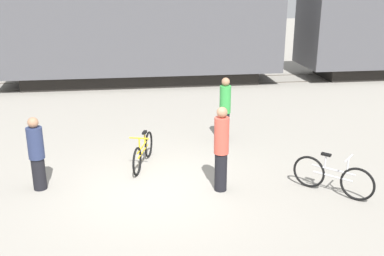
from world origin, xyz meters
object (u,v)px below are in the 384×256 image
at_px(person_in_red, 221,149).
at_px(bicycle_silver, 332,177).
at_px(person_in_navy, 37,154).
at_px(bicycle_yellow, 143,152).
at_px(person_in_green, 225,109).
at_px(freight_train, 140,21).

bearing_deg(person_in_red, bicycle_silver, -116.92).
bearing_deg(person_in_navy, person_in_red, 93.10).
distance_m(bicycle_yellow, bicycle_silver, 4.31).
relative_size(person_in_green, person_in_navy, 1.11).
bearing_deg(person_in_green, person_in_red, 51.77).
height_order(bicycle_yellow, person_in_green, person_in_green).
distance_m(bicycle_yellow, person_in_green, 2.72).
height_order(bicycle_silver, person_in_navy, person_in_navy).
xyz_separation_m(freight_train, person_in_green, (2.00, -7.51, -1.66)).
xyz_separation_m(bicycle_yellow, person_in_navy, (-2.22, -0.96, 0.45)).
bearing_deg(bicycle_silver, person_in_green, 114.63).
relative_size(bicycle_silver, person_in_navy, 0.80).
height_order(bicycle_yellow, bicycle_silver, bicycle_silver).
bearing_deg(bicycle_silver, person_in_navy, 170.20).
relative_size(person_in_red, person_in_green, 1.03).
bearing_deg(person_in_green, person_in_navy, 2.84).
xyz_separation_m(person_in_red, person_in_green, (0.69, 2.94, -0.02)).
xyz_separation_m(person_in_green, person_in_navy, (-4.48, -2.36, -0.11)).
bearing_deg(person_in_navy, person_in_green, 129.53).
height_order(freight_train, bicycle_silver, freight_train).
distance_m(bicycle_silver, person_in_green, 3.78).
xyz_separation_m(freight_train, person_in_red, (1.30, -10.44, -1.63)).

